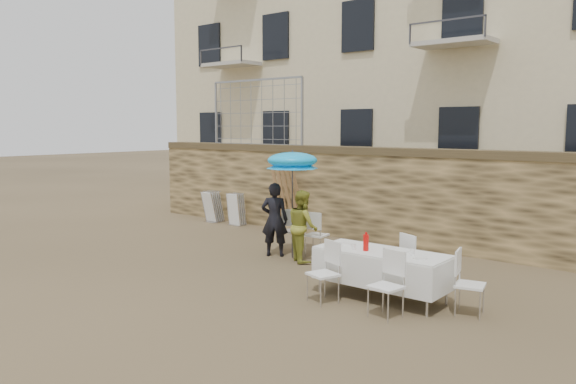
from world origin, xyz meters
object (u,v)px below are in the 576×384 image
Objects in this scene: table_chair_side at (470,283)px; table_chair_back at (416,262)px; man_suit at (275,219)px; chair_stack_left at (217,206)px; banquet_table at (382,254)px; couple_chair_right at (317,234)px; chair_stack_right at (239,208)px; woman_dress at (303,226)px; couple_chair_left at (291,230)px; table_chair_front_right at (386,285)px; umbrella at (292,163)px; table_chair_front_left at (323,272)px; soda_bottle at (366,243)px.

table_chair_back is at bearing 47.21° from table_chair_side.
chair_stack_left is at bearing -59.38° from man_suit.
couple_chair_right is at bearing 145.54° from banquet_table.
banquet_table is 2.28× the size of chair_stack_right.
chair_stack_left is (-4.11, 2.26, -0.32)m from man_suit.
woman_dress is at bearing 61.75° from table_chair_side.
man_suit is at bearing 159.77° from banquet_table.
couple_chair_left is 1.04× the size of chair_stack_right.
man_suit is 1.63× the size of table_chair_side.
table_chair_front_right is at bearing -56.31° from banquet_table.
woman_dress is at bearing 87.33° from couple_chair_right.
table_chair_side is 8.54m from chair_stack_right.
man_suit is 0.75× the size of umbrella.
man_suit is 1.63× the size of table_chair_front_left.
couple_chair_left reaches higher than chair_stack_left.
chair_stack_left is at bearing -59.63° from couple_chair_left.
man_suit is at bearing 30.29° from couple_chair_right.
soda_bottle is at bearing 91.73° from table_chair_back.
couple_chair_left is at bearing 155.42° from table_chair_front_right.
woman_dress is 2.76m from banquet_table.
chair_stack_right is at bearing 150.04° from soda_bottle.
couple_chair_right is 3.09m from banquet_table.
table_chair_side is at bearing 8.88° from soda_bottle.
man_suit reaches higher than table_chair_back.
soda_bottle reaches higher than table_chair_back.
table_chair_front_right is 1.24m from table_chair_side.
table_chair_front_left is 2.17m from table_chair_side.
woman_dress is 1.52× the size of table_chair_front_left.
man_suit reaches higher than couple_chair_right.
banquet_table is at bearing -24.49° from umbrella.
table_chair_front_left is at bearing -35.69° from chair_stack_right.
man_suit is 4.23m from table_chair_front_right.
umbrella reaches higher than chair_stack_left.
table_chair_front_right is at bearing 18.76° from table_chair_front_left.
table_chair_front_left reaches higher than chair_stack_left.
couple_chair_left and table_chair_front_left have the same top height.
table_chair_back is at bearing -21.75° from chair_stack_right.
banquet_table is 0.30m from soda_bottle.
banquet_table is at bearing -25.16° from chair_stack_left.
man_suit reaches higher than table_chair_front_right.
chair_stack_left is at bearing -27.43° from couple_chair_right.
chair_stack_right is (-6.95, 4.20, -0.02)m from table_chair_front_right.
table_chair_front_left and table_chair_side have the same top height.
table_chair_front_left is (2.64, -1.95, -0.30)m from man_suit.
couple_chair_right is at bearing -49.63° from woman_dress.
table_chair_front_right is at bearing -31.46° from umbrella.
umbrella is 1.59m from couple_chair_right.
chair_stack_left is at bearing 180.00° from chair_stack_right.
soda_bottle reaches higher than banquet_table.
couple_chair_left is at bearing -28.03° from chair_stack_right.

